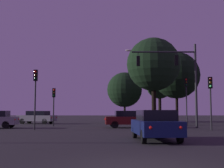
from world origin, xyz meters
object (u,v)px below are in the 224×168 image
at_px(traffic_signal_mast_arm, 176,71).
at_px(traffic_light_median, 54,99).
at_px(tree_left_far, 153,65).
at_px(tree_center_horizon, 176,75).
at_px(traffic_light_far_side, 186,92).
at_px(tree_right_cluster, 160,86).
at_px(tree_behind_sign, 125,90).
at_px(car_far_lane, 37,117).
at_px(car_nearside_lane, 155,125).
at_px(traffic_light_corner_right, 210,92).
at_px(car_crossing_left, 130,119).
at_px(traffic_light_corner_left, 35,87).

height_order(traffic_signal_mast_arm, traffic_light_median, traffic_signal_mast_arm).
distance_m(tree_left_far, tree_center_horizon, 7.98).
height_order(traffic_light_far_side, tree_right_cluster, tree_right_cluster).
xyz_separation_m(tree_behind_sign, tree_right_cluster, (5.41, 2.61, 0.77)).
height_order(car_far_lane, tree_left_far, tree_left_far).
bearing_deg(traffic_light_far_side, car_nearside_lane, -109.79).
bearing_deg(traffic_light_median, car_far_lane, 115.92).
height_order(traffic_light_far_side, tree_left_far, tree_left_far).
height_order(traffic_light_corner_right, tree_right_cluster, tree_right_cluster).
bearing_deg(tree_right_cluster, tree_center_horizon, -81.67).
distance_m(car_far_lane, tree_center_horizon, 18.13).
distance_m(tree_behind_sign, tree_left_far, 11.60).
bearing_deg(tree_behind_sign, traffic_light_corner_right, -74.15).
bearing_deg(car_far_lane, car_crossing_left, -41.53).
relative_size(traffic_light_corner_left, tree_center_horizon, 0.53).
bearing_deg(traffic_signal_mast_arm, traffic_light_median, 162.54).
distance_m(traffic_light_far_side, car_nearside_lane, 16.86).
distance_m(traffic_light_far_side, tree_behind_sign, 13.40).
distance_m(car_far_lane, tree_right_cluster, 19.10).
bearing_deg(traffic_signal_mast_arm, traffic_light_corner_right, -60.88).
relative_size(traffic_light_corner_right, tree_left_far, 0.45).
bearing_deg(tree_left_far, tree_right_cluster, 77.86).
xyz_separation_m(tree_center_horizon, tree_right_cluster, (-1.01, 6.88, -0.78)).
bearing_deg(tree_left_far, traffic_light_far_side, -16.00).
bearing_deg(traffic_light_corner_right, traffic_light_far_side, 89.54).
bearing_deg(car_nearside_lane, traffic_signal_mast_arm, 72.10).
bearing_deg(tree_left_far, car_far_lane, 160.33).
distance_m(traffic_light_corner_left, tree_behind_sign, 20.48).
xyz_separation_m(car_nearside_lane, car_crossing_left, (-0.39, 12.11, -0.00)).
relative_size(traffic_light_far_side, tree_left_far, 0.53).
bearing_deg(traffic_light_corner_right, traffic_light_corner_left, 176.23).
xyz_separation_m(traffic_light_far_side, tree_center_horizon, (0.78, 7.83, 2.65)).
relative_size(car_crossing_left, tree_behind_sign, 0.66).
xyz_separation_m(tree_behind_sign, tree_center_horizon, (6.42, -4.27, 1.55)).
relative_size(tree_behind_sign, tree_center_horizon, 0.77).
bearing_deg(traffic_light_far_side, tree_behind_sign, 114.99).
height_order(traffic_light_corner_right, traffic_light_median, traffic_light_corner_right).
distance_m(tree_center_horizon, tree_right_cluster, 7.00).
relative_size(traffic_light_corner_right, car_crossing_left, 0.89).
relative_size(car_nearside_lane, tree_behind_sign, 0.67).
bearing_deg(tree_center_horizon, traffic_light_far_side, -95.69).
relative_size(traffic_signal_mast_arm, tree_center_horizon, 0.82).
bearing_deg(tree_right_cluster, traffic_light_median, -130.74).
xyz_separation_m(car_nearside_lane, tree_behind_sign, (0.00, 27.78, 3.73)).
bearing_deg(car_nearside_lane, traffic_light_far_side, 70.21).
relative_size(traffic_light_corner_left, car_far_lane, 1.00).
height_order(traffic_light_corner_left, tree_left_far, tree_left_far).
relative_size(traffic_light_corner_left, traffic_light_far_side, 0.98).
distance_m(traffic_light_median, tree_left_far, 10.96).
relative_size(car_far_lane, tree_center_horizon, 0.53).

